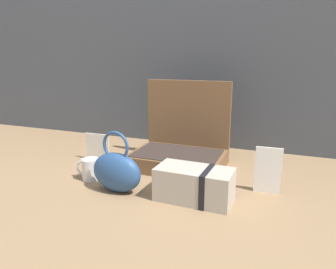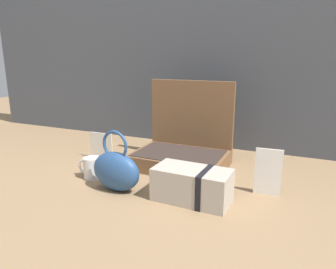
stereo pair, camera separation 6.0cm
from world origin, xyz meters
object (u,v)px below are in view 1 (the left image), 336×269
(open_suitcase, at_px, (181,147))
(coffee_mug, at_px, (90,169))
(teal_pouch_handbag, at_px, (117,171))
(poster_card_right, at_px, (97,147))
(info_card_left, at_px, (268,170))
(cream_toiletry_bag, at_px, (195,184))

(open_suitcase, bearing_deg, coffee_mug, -133.19)
(coffee_mug, bearing_deg, teal_pouch_handbag, -20.60)
(open_suitcase, distance_m, poster_card_right, 0.41)
(poster_card_right, bearing_deg, teal_pouch_handbag, -46.57)
(teal_pouch_handbag, bearing_deg, info_card_left, 19.86)
(cream_toiletry_bag, bearing_deg, info_card_left, 33.82)
(teal_pouch_handbag, distance_m, info_card_left, 0.56)
(cream_toiletry_bag, bearing_deg, poster_card_right, 156.74)
(open_suitcase, distance_m, teal_pouch_handbag, 0.39)
(coffee_mug, bearing_deg, open_suitcase, 46.81)
(open_suitcase, bearing_deg, teal_pouch_handbag, -108.97)
(coffee_mug, xyz_separation_m, info_card_left, (0.69, 0.13, 0.04))
(teal_pouch_handbag, bearing_deg, poster_card_right, 134.26)
(info_card_left, bearing_deg, open_suitcase, 152.41)
(cream_toiletry_bag, distance_m, poster_card_right, 0.61)
(info_card_left, bearing_deg, coffee_mug, -172.88)
(teal_pouch_handbag, height_order, info_card_left, teal_pouch_handbag)
(open_suitcase, height_order, info_card_left, open_suitcase)
(open_suitcase, xyz_separation_m, coffee_mug, (-0.29, -0.31, -0.04))
(info_card_left, bearing_deg, poster_card_right, 170.24)
(cream_toiletry_bag, xyz_separation_m, poster_card_right, (-0.56, 0.24, 0.01))
(open_suitcase, height_order, cream_toiletry_bag, open_suitcase)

